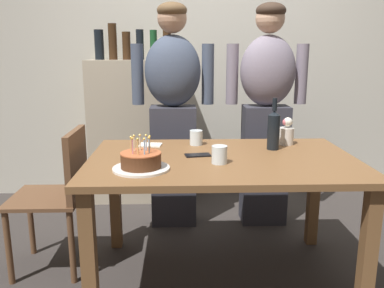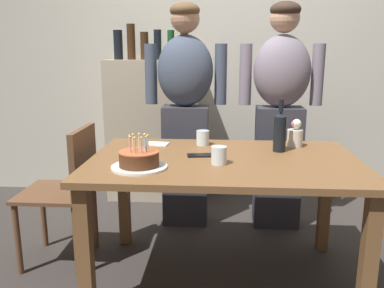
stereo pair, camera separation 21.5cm
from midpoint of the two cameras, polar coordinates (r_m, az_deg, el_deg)
The scene contains 14 objects.
ground_plane at distance 2.56m, azimuth 1.51°, elevation -18.20°, with size 10.00×10.00×0.00m, color #332D2B.
back_wall at distance 3.73m, azimuth 0.23°, elevation 12.69°, with size 5.20×0.10×2.60m, color beige.
dining_table at distance 2.29m, azimuth 1.61°, elevation -4.31°, with size 1.50×0.96×0.74m.
birthday_cake at distance 2.06m, azimuth -10.21°, elevation -2.53°, with size 0.29×0.29×0.17m.
water_glass_near at distance 2.56m, azimuth -1.81°, elevation 0.89°, with size 0.08×0.08×0.09m, color silver.
water_glass_far at distance 2.13m, azimuth 1.04°, elevation -1.55°, with size 0.08×0.08×0.10m, color silver.
wine_bottle at distance 2.45m, azimuth 9.04°, elevation 2.07°, with size 0.07×0.07×0.31m.
cell_phone at distance 2.30m, azimuth -1.86°, elevation -1.62°, with size 0.14×0.07×0.01m, color black.
napkin_stack at distance 2.57m, azimuth -8.30°, elevation -0.15°, with size 0.14×0.10×0.01m, color white.
flower_vase at distance 2.61m, azimuth 10.94°, elevation 1.51°, with size 0.10×0.10×0.18m.
person_man_bearded at distance 3.03m, azimuth -4.73°, elevation 4.44°, with size 0.61×0.27×1.66m.
person_woman_cardigan at distance 3.07m, azimuth 8.50°, elevation 4.47°, with size 0.61×0.27×1.66m.
dining_chair at distance 2.59m, azimuth -20.30°, elevation -5.99°, with size 0.42×0.42×0.87m.
shelf_cabinet at distance 3.61m, azimuth -9.65°, elevation 1.99°, with size 0.81×0.30×1.55m.
Camera 1 is at (-0.24, -2.18, 1.33)m, focal length 37.68 mm.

